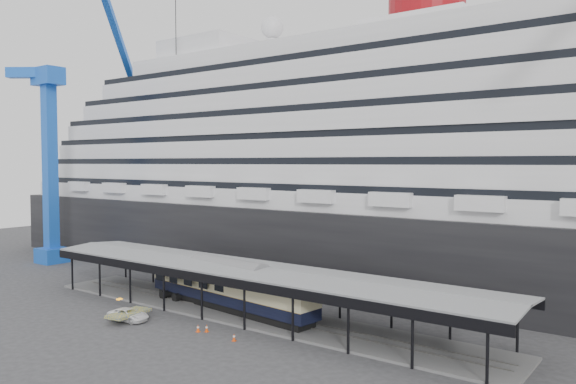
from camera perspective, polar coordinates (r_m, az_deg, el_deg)
name	(u,v)px	position (r m, az deg, el deg)	size (l,w,h in m)	color
ground	(216,327)	(57.20, -7.30, -13.41)	(200.00, 200.00, 0.00)	#343436
cruise_ship	(372,147)	(81.05, 8.53, 4.53)	(130.00, 30.00, 43.90)	black
platform_canopy	(249,293)	(60.18, -3.97, -10.23)	(56.00, 9.18, 5.30)	slate
crane_blue	(56,139)	(97.20, -22.49, 5.03)	(22.63, 19.19, 47.60)	blue
port_truck	(128,315)	(60.79, -15.90, -11.90)	(2.06, 4.47, 1.24)	white
pullman_carriage	(229,286)	(61.96, -6.04, -9.43)	(23.90, 5.78, 23.28)	black
traffic_cone_left	(198,328)	(55.64, -9.13, -13.50)	(0.41, 0.41, 0.74)	#F24B0D
traffic_cone_mid	(234,337)	(52.61, -5.51, -14.47)	(0.45, 0.45, 0.71)	#DB410C
traffic_cone_right	(207,328)	(55.54, -8.27, -13.53)	(0.41, 0.41, 0.73)	#DE470C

